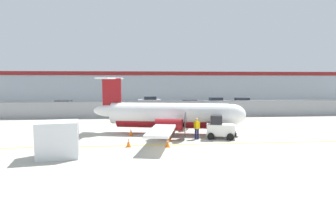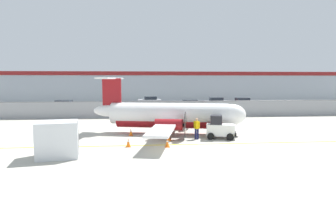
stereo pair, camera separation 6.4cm
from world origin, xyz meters
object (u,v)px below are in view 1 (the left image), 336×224
(ground_crew_worker, at_px, (197,127))
(commuter_airplane, at_px, (172,115))
(traffic_cone_far_right, at_px, (131,132))
(baggage_tug, at_px, (220,128))
(cargo_container, at_px, (58,139))
(traffic_cone_near_right, at_px, (128,143))
(traffic_cone_far_left, at_px, (168,143))
(parked_car_1, at_px, (106,107))
(parked_car_5, at_px, (243,102))
(traffic_cone_near_left, at_px, (169,137))
(parked_car_2, at_px, (149,101))
(parked_car_0, at_px, (63,106))
(parked_car_4, at_px, (217,102))
(parked_car_3, at_px, (190,105))

(ground_crew_worker, bearing_deg, commuter_airplane, 72.72)
(traffic_cone_far_right, bearing_deg, baggage_tug, -15.63)
(ground_crew_worker, xyz_separation_m, cargo_container, (-9.48, -4.69, 0.15))
(traffic_cone_near_right, relative_size, traffic_cone_far_right, 1.00)
(baggage_tug, bearing_deg, traffic_cone_far_left, -134.70)
(parked_car_1, xyz_separation_m, parked_car_5, (22.42, 6.15, 0.00))
(traffic_cone_near_left, height_order, parked_car_2, parked_car_2)
(parked_car_0, bearing_deg, ground_crew_worker, 132.21)
(parked_car_1, height_order, parked_car_5, same)
(parked_car_0, bearing_deg, parked_car_5, -165.53)
(baggage_tug, bearing_deg, traffic_cone_near_left, -160.13)
(traffic_cone_far_right, distance_m, parked_car_4, 29.38)
(cargo_container, relative_size, parked_car_5, 0.64)
(ground_crew_worker, relative_size, traffic_cone_near_left, 2.66)
(parked_car_3, height_order, parked_car_4, same)
(commuter_airplane, bearing_deg, parked_car_2, 104.28)
(traffic_cone_far_left, height_order, parked_car_0, parked_car_0)
(ground_crew_worker, relative_size, parked_car_5, 0.40)
(parked_car_0, distance_m, parked_car_3, 19.25)
(cargo_container, xyz_separation_m, parked_car_2, (6.79, 36.61, -0.21))
(parked_car_0, distance_m, parked_car_4, 25.32)
(traffic_cone_near_left, distance_m, parked_car_1, 21.90)
(parked_car_5, bearing_deg, ground_crew_worker, -117.44)
(parked_car_5, bearing_deg, traffic_cone_far_right, -128.01)
(cargo_container, distance_m, parked_car_4, 37.30)
(traffic_cone_near_right, relative_size, parked_car_4, 0.15)
(cargo_container, relative_size, traffic_cone_far_right, 4.22)
(ground_crew_worker, bearing_deg, parked_car_3, 32.48)
(baggage_tug, bearing_deg, parked_car_3, 101.42)
(parked_car_0, bearing_deg, traffic_cone_far_left, 125.04)
(traffic_cone_far_right, xyz_separation_m, parked_car_2, (2.58, 29.89, 0.58))
(ground_crew_worker, relative_size, traffic_cone_near_right, 2.66)
(traffic_cone_far_left, relative_size, parked_car_4, 0.15)
(baggage_tug, relative_size, traffic_cone_near_right, 3.96)
(commuter_airplane, height_order, cargo_container, commuter_airplane)
(traffic_cone_near_right, height_order, parked_car_2, parked_car_2)
(parked_car_3, bearing_deg, parked_car_5, 26.92)
(parked_car_4, bearing_deg, baggage_tug, -103.36)
(traffic_cone_near_right, bearing_deg, parked_car_0, 112.97)
(parked_car_3, distance_m, parked_car_4, 7.89)
(parked_car_4, xyz_separation_m, parked_car_5, (4.25, -1.24, 0.00))
(traffic_cone_near_right, distance_m, parked_car_0, 27.32)
(parked_car_5, bearing_deg, cargo_container, -127.03)
(commuter_airplane, height_order, traffic_cone_near_left, commuter_airplane)
(ground_crew_worker, relative_size, parked_car_3, 0.40)
(cargo_container, bearing_deg, commuter_airplane, 34.12)
(commuter_airplane, relative_size, ground_crew_worker, 9.40)
(parked_car_1, height_order, parked_car_2, same)
(baggage_tug, height_order, parked_car_3, baggage_tug)
(parked_car_0, bearing_deg, commuter_airplane, 132.61)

